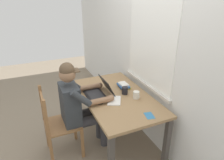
{
  "coord_description": "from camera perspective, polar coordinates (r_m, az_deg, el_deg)",
  "views": [
    {
      "loc": [
        2.1,
        -0.99,
        2.0
      ],
      "look_at": [
        -0.02,
        -0.05,
        0.95
      ],
      "focal_mm": 32.92,
      "sensor_mm": 36.0,
      "label": 1
    }
  ],
  "objects": [
    {
      "name": "back_wall",
      "position": [
        2.66,
        10.9,
        8.68
      ],
      "size": [
        6.0,
        0.08,
        2.6
      ],
      "color": "silver",
      "rests_on": "ground"
    },
    {
      "name": "coffee_mug_white",
      "position": [
        2.58,
        6.75,
        -4.15
      ],
      "size": [
        0.12,
        0.08,
        0.09
      ],
      "color": "silver",
      "rests_on": "desk"
    },
    {
      "name": "wooden_chair",
      "position": [
        2.68,
        -14.81,
        -11.77
      ],
      "size": [
        0.42,
        0.42,
        0.93
      ],
      "color": "olive",
      "rests_on": "ground"
    },
    {
      "name": "seated_person",
      "position": [
        2.6,
        -9.25,
        -6.56
      ],
      "size": [
        0.5,
        0.6,
        1.23
      ],
      "color": "#33383D",
      "rests_on": "ground"
    },
    {
      "name": "desk",
      "position": [
        2.69,
        1.18,
        -6.05
      ],
      "size": [
        1.38,
        0.81,
        0.73
      ],
      "color": "#9E7A51",
      "rests_on": "ground"
    },
    {
      "name": "ground_plane",
      "position": [
        3.07,
        1.08,
        -16.35
      ],
      "size": [
        8.0,
        8.0,
        0.0
      ],
      "primitive_type": "plane",
      "color": "gray"
    },
    {
      "name": "computer_mouse",
      "position": [
        2.47,
        -3.3,
        -6.28
      ],
      "size": [
        0.06,
        0.1,
        0.03
      ],
      "primitive_type": "ellipsoid",
      "color": "black",
      "rests_on": "desk"
    },
    {
      "name": "book_stack_main",
      "position": [
        2.85,
        3.27,
        -1.55
      ],
      "size": [
        0.19,
        0.16,
        0.06
      ],
      "color": "gold",
      "rests_on": "desk"
    },
    {
      "name": "paper_pile_near_laptop",
      "position": [
        2.52,
        0.62,
        -5.74
      ],
      "size": [
        0.27,
        0.24,
        0.02
      ],
      "primitive_type": "cube",
      "rotation": [
        0.0,
        0.0,
        -0.47
      ],
      "color": "white",
      "rests_on": "desk"
    },
    {
      "name": "coffee_mug_dark",
      "position": [
        2.67,
        3.57,
        -2.93
      ],
      "size": [
        0.12,
        0.08,
        0.1
      ],
      "color": "black",
      "rests_on": "desk"
    },
    {
      "name": "laptop",
      "position": [
        2.66,
        -3.49,
        -3.02
      ],
      "size": [
        0.33,
        0.33,
        0.21
      ],
      "color": "black",
      "rests_on": "desk"
    },
    {
      "name": "landscape_photo_print",
      "position": [
        2.3,
        10.33,
        -9.69
      ],
      "size": [
        0.14,
        0.11,
        0.0
      ],
      "primitive_type": "cube",
      "rotation": [
        0.0,
        0.0,
        -0.19
      ],
      "color": "teal",
      "rests_on": "desk"
    }
  ]
}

